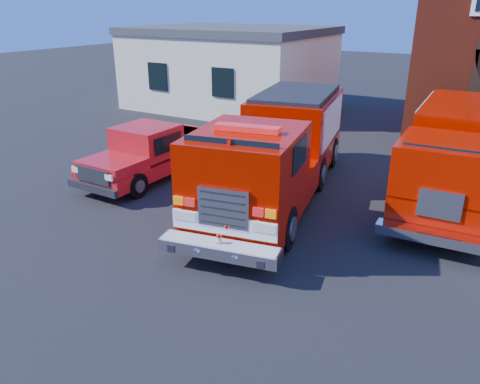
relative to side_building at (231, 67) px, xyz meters
The scene contains 5 objects.
ground 15.96m from the side_building, 55.30° to the right, with size 100.00×100.00×0.00m, color black.
side_building is the anchor object (origin of this frame).
fire_engine 14.01m from the side_building, 52.69° to the right, with size 4.31×9.62×2.87m.
pickup_truck 12.37m from the side_building, 70.80° to the right, with size 2.03×5.50×1.79m.
secondary_truck 15.60m from the side_building, 33.12° to the right, with size 2.88×8.22×2.63m.
Camera 1 is at (5.29, -10.13, 5.47)m, focal length 35.00 mm.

